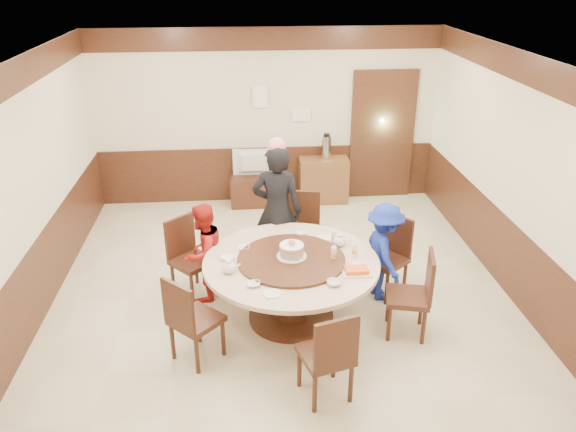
{
  "coord_description": "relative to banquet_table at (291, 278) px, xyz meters",
  "views": [
    {
      "loc": [
        -0.43,
        -5.86,
        3.74
      ],
      "look_at": [
        0.06,
        -0.16,
        1.1
      ],
      "focal_mm": 35.0,
      "sensor_mm": 36.0,
      "label": 1
    }
  ],
  "objects": [
    {
      "name": "room",
      "position": [
        -0.05,
        0.57,
        0.55
      ],
      "size": [
        6.0,
        6.04,
        2.84
      ],
      "color": "beige",
      "rests_on": "ground"
    },
    {
      "name": "banquet_table",
      "position": [
        0.0,
        0.0,
        0.0
      ],
      "size": [
        1.92,
        1.92,
        0.78
      ],
      "color": "#3C1E12",
      "rests_on": "ground"
    },
    {
      "name": "chair_0",
      "position": [
        1.19,
        0.46,
        -0.23
      ],
      "size": [
        0.62,
        0.62,
        0.97
      ],
      "rotation": [
        0.0,
        0.0,
        2.25
      ],
      "color": "#3C1E12",
      "rests_on": "ground"
    },
    {
      "name": "chair_1",
      "position": [
        0.27,
        1.25,
        -0.23
      ],
      "size": [
        0.51,
        0.52,
        0.97
      ],
      "rotation": [
        0.0,
        0.0,
        2.96
      ],
      "color": "#3C1E12",
      "rests_on": "ground"
    },
    {
      "name": "chair_2",
      "position": [
        -1.14,
        0.63,
        -0.23
      ],
      "size": [
        0.62,
        0.62,
        0.97
      ],
      "rotation": [
        0.0,
        0.0,
        3.89
      ],
      "color": "#3C1E12",
      "rests_on": "ground"
    },
    {
      "name": "chair_3",
      "position": [
        -1.02,
        -0.61,
        -0.23
      ],
      "size": [
        0.62,
        0.62,
        0.97
      ],
      "rotation": [
        0.0,
        0.0,
        5.52
      ],
      "color": "#3C1E12",
      "rests_on": "ground"
    },
    {
      "name": "chair_4",
      "position": [
        0.21,
        -1.26,
        -0.23
      ],
      "size": [
        0.55,
        0.55,
        0.97
      ],
      "rotation": [
        0.0,
        0.0,
        6.57
      ],
      "color": "#3C1E12",
      "rests_on": "ground"
    },
    {
      "name": "chair_5",
      "position": [
        1.24,
        -0.37,
        -0.23
      ],
      "size": [
        0.54,
        0.53,
        0.97
      ],
      "rotation": [
        0.0,
        0.0,
        7.62
      ],
      "color": "#3C1E12",
      "rests_on": "ground"
    },
    {
      "name": "person_standing",
      "position": [
        -0.08,
        1.07,
        0.33
      ],
      "size": [
        0.7,
        0.54,
        1.72
      ],
      "primitive_type": "imported",
      "rotation": [
        0.0,
        0.0,
        2.93
      ],
      "color": "black",
      "rests_on": "ground"
    },
    {
      "name": "person_red",
      "position": [
        -0.98,
        0.53,
        0.07
      ],
      "size": [
        0.72,
        0.75,
        1.21
      ],
      "primitive_type": "imported",
      "rotation": [
        0.0,
        0.0,
        4.09
      ],
      "color": "#B01B17",
      "rests_on": "ground"
    },
    {
      "name": "person_blue",
      "position": [
        1.12,
        0.37,
        0.07
      ],
      "size": [
        0.54,
        0.83,
        1.21
      ],
      "primitive_type": "imported",
      "rotation": [
        0.0,
        0.0,
        1.69
      ],
      "color": "#182A9E",
      "rests_on": "ground"
    },
    {
      "name": "birthday_cake",
      "position": [
        0.01,
        0.04,
        0.32
      ],
      "size": [
        0.33,
        0.33,
        0.22
      ],
      "color": "white",
      "rests_on": "banquet_table"
    },
    {
      "name": "teapot_left",
      "position": [
        -0.67,
        -0.19,
        0.28
      ],
      "size": [
        0.17,
        0.15,
        0.13
      ],
      "primitive_type": "ellipsoid",
      "color": "white",
      "rests_on": "banquet_table"
    },
    {
      "name": "teapot_right",
      "position": [
        0.58,
        0.3,
        0.28
      ],
      "size": [
        0.17,
        0.15,
        0.13
      ],
      "primitive_type": "ellipsoid",
      "color": "white",
      "rests_on": "banquet_table"
    },
    {
      "name": "bowl_0",
      "position": [
        -0.51,
        0.31,
        0.23
      ],
      "size": [
        0.13,
        0.13,
        0.03
      ],
      "primitive_type": "imported",
      "color": "white",
      "rests_on": "banquet_table"
    },
    {
      "name": "bowl_1",
      "position": [
        0.38,
        -0.53,
        0.24
      ],
      "size": [
        0.15,
        0.15,
        0.05
      ],
      "primitive_type": "imported",
      "color": "white",
      "rests_on": "banquet_table"
    },
    {
      "name": "bowl_2",
      "position": [
        -0.42,
        -0.48,
        0.23
      ],
      "size": [
        0.14,
        0.14,
        0.03
      ],
      "primitive_type": "imported",
      "color": "white",
      "rests_on": "banquet_table"
    },
    {
      "name": "bowl_3",
      "position": [
        0.67,
        -0.17,
        0.24
      ],
      "size": [
        0.13,
        0.13,
        0.04
      ],
      "primitive_type": "imported",
      "color": "white",
      "rests_on": "banquet_table"
    },
    {
      "name": "bowl_4",
      "position": [
        -0.69,
        0.09,
        0.23
      ],
      "size": [
        0.14,
        0.14,
        0.03
      ],
      "primitive_type": "imported",
      "color": "white",
      "rests_on": "banquet_table"
    },
    {
      "name": "bowl_5",
      "position": [
        0.17,
        0.6,
        0.24
      ],
      "size": [
        0.14,
        0.14,
        0.04
      ],
      "primitive_type": "imported",
      "color": "white",
      "rests_on": "banquet_table"
    },
    {
      "name": "saucer_near",
      "position": [
        -0.25,
        -0.65,
        0.22
      ],
      "size": [
        0.18,
        0.18,
        0.01
      ],
      "primitive_type": "cylinder",
      "color": "white",
      "rests_on": "banquet_table"
    },
    {
      "name": "saucer_far",
      "position": [
        0.45,
        0.5,
        0.22
      ],
      "size": [
        0.18,
        0.18,
        0.01
      ],
      "primitive_type": "cylinder",
      "color": "white",
      "rests_on": "banquet_table"
    },
    {
      "name": "shrimp_platter",
      "position": [
        0.65,
        -0.33,
        0.24
      ],
      "size": [
        0.3,
        0.2,
        0.06
      ],
      "color": "white",
      "rests_on": "banquet_table"
    },
    {
      "name": "bottle_0",
      "position": [
        0.46,
        -0.03,
        0.3
      ],
      "size": [
        0.06,
        0.06,
        0.16
      ],
      "primitive_type": "cylinder",
      "color": "white",
      "rests_on": "banquet_table"
    },
    {
      "name": "bottle_1",
      "position": [
        0.7,
        0.02,
        0.3
      ],
      "size": [
        0.06,
        0.06,
        0.16
      ],
      "primitive_type": "cylinder",
      "color": "white",
      "rests_on": "banquet_table"
    },
    {
      "name": "bottle_2",
      "position": [
        0.53,
        0.36,
        0.3
      ],
      "size": [
        0.06,
        0.06,
        0.16
      ],
      "primitive_type": "cylinder",
      "color": "white",
      "rests_on": "banquet_table"
    },
    {
      "name": "tv_stand",
      "position": [
        -0.27,
        3.31,
        -0.28
      ],
      "size": [
        0.85,
        0.45,
        0.5
      ],
      "primitive_type": "cube",
      "color": "#3C1E12",
      "rests_on": "ground"
    },
    {
      "name": "television",
      "position": [
        -0.27,
        3.31,
        0.18
      ],
      "size": [
        0.75,
        0.12,
        0.43
      ],
      "primitive_type": "imported",
      "rotation": [
        0.0,
        0.0,
        3.11
      ],
      "color": "gray",
      "rests_on": "tv_stand"
    },
    {
      "name": "side_cabinet",
      "position": [
        0.85,
        3.34,
        -0.16
      ],
      "size": [
        0.8,
        0.4,
        0.75
      ],
      "primitive_type": "cube",
      "color": "brown",
      "rests_on": "ground"
    },
    {
      "name": "thermos",
      "position": [
        0.88,
        3.34,
        0.41
      ],
      "size": [
        0.15,
        0.15,
        0.38
      ],
      "primitive_type": "cylinder",
      "color": "silver",
      "rests_on": "side_cabinet"
    },
    {
      "name": "notice_left",
      "position": [
        -0.16,
        3.52,
        1.22
      ],
      "size": [
        0.25,
        0.0,
        0.35
      ],
      "primitive_type": "cube",
      "color": "white",
      "rests_on": "room"
    },
    {
      "name": "notice_right",
      "position": [
        0.49,
        3.52,
        0.92
      ],
      "size": [
        0.3,
        0.0,
        0.22
      ],
      "primitive_type": "cube",
      "color": "white",
      "rests_on": "room"
    }
  ]
}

